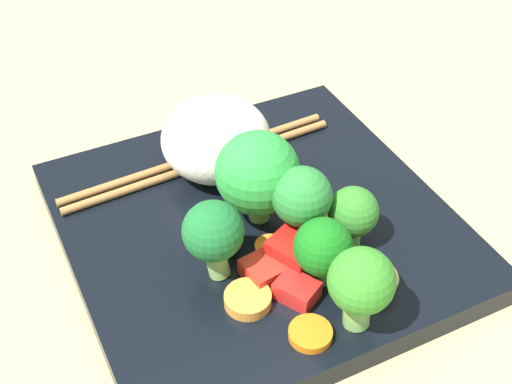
# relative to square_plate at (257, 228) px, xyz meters

# --- Properties ---
(ground_plane) EXTENTS (1.10, 1.10, 0.02)m
(ground_plane) POSITION_rel_square_plate_xyz_m (0.00, 0.00, -0.02)
(ground_plane) COLOR tan
(square_plate) EXTENTS (0.28, 0.28, 0.02)m
(square_plate) POSITION_rel_square_plate_xyz_m (0.00, 0.00, 0.00)
(square_plate) COLOR black
(square_plate) RESTS_ON ground_plane
(rice_mound) EXTENTS (0.12, 0.12, 0.06)m
(rice_mound) POSITION_rel_square_plate_xyz_m (0.06, -0.00, 0.04)
(rice_mound) COLOR white
(rice_mound) RESTS_ON square_plate
(broccoli_floret_0) EXTENTS (0.04, 0.04, 0.05)m
(broccoli_floret_0) POSITION_rel_square_plate_xyz_m (-0.07, -0.01, 0.04)
(broccoli_floret_0) COLOR #539B45
(broccoli_floret_0) RESTS_ON square_plate
(broccoli_floret_1) EXTENTS (0.04, 0.04, 0.06)m
(broccoli_floret_1) POSITION_rel_square_plate_xyz_m (-0.03, -0.01, 0.05)
(broccoli_floret_1) COLOR #6DAE4C
(broccoli_floret_1) RESTS_ON square_plate
(broccoli_floret_2) EXTENTS (0.04, 0.04, 0.06)m
(broccoli_floret_2) POSITION_rel_square_plate_xyz_m (-0.11, -0.01, 0.05)
(broccoli_floret_2) COLOR #71A954
(broccoli_floret_2) RESTS_ON square_plate
(broccoli_floret_3) EXTENTS (0.03, 0.03, 0.05)m
(broccoli_floret_3) POSITION_rel_square_plate_xyz_m (-0.05, -0.05, 0.04)
(broccoli_floret_3) COLOR #61A24A
(broccoli_floret_3) RESTS_ON square_plate
(broccoli_floret_4) EXTENTS (0.04, 0.04, 0.06)m
(broccoli_floret_4) POSITION_rel_square_plate_xyz_m (-0.03, 0.05, 0.05)
(broccoli_floret_4) COLOR #82B55C
(broccoli_floret_4) RESTS_ON square_plate
(broccoli_floret_5) EXTENTS (0.06, 0.06, 0.07)m
(broccoli_floret_5) POSITION_rel_square_plate_xyz_m (0.00, -0.00, 0.05)
(broccoli_floret_5) COLOR #72C14E
(broccoli_floret_5) RESTS_ON square_plate
(carrot_slice_0) EXTENTS (0.03, 0.03, 0.01)m
(carrot_slice_0) POSITION_rel_square_plate_xyz_m (-0.03, -0.05, 0.01)
(carrot_slice_0) COLOR orange
(carrot_slice_0) RESTS_ON square_plate
(carrot_slice_1) EXTENTS (0.04, 0.04, 0.01)m
(carrot_slice_1) POSITION_rel_square_plate_xyz_m (-0.07, 0.04, 0.01)
(carrot_slice_1) COLOR orange
(carrot_slice_1) RESTS_ON square_plate
(carrot_slice_2) EXTENTS (0.04, 0.04, 0.01)m
(carrot_slice_2) POSITION_rel_square_plate_xyz_m (-0.11, 0.02, 0.01)
(carrot_slice_2) COLOR orange
(carrot_slice_2) RESTS_ON square_plate
(carrot_slice_3) EXTENTS (0.03, 0.03, 0.00)m
(carrot_slice_3) POSITION_rel_square_plate_xyz_m (-0.03, 0.01, 0.01)
(carrot_slice_3) COLOR orange
(carrot_slice_3) RESTS_ON square_plate
(pepper_chunk_0) EXTENTS (0.04, 0.04, 0.02)m
(pepper_chunk_0) POSITION_rel_square_plate_xyz_m (-0.05, -0.00, 0.02)
(pepper_chunk_0) COLOR red
(pepper_chunk_0) RESTS_ON square_plate
(pepper_chunk_1) EXTENTS (0.03, 0.03, 0.01)m
(pepper_chunk_1) POSITION_rel_square_plate_xyz_m (-0.05, 0.02, 0.02)
(pepper_chunk_1) COLOR red
(pepper_chunk_1) RESTS_ON square_plate
(pepper_chunk_2) EXTENTS (0.03, 0.03, 0.01)m
(pepper_chunk_2) POSITION_rel_square_plate_xyz_m (-0.08, 0.01, 0.02)
(pepper_chunk_2) COLOR red
(pepper_chunk_2) RESTS_ON square_plate
(chicken_piece_0) EXTENTS (0.03, 0.02, 0.02)m
(chicken_piece_0) POSITION_rel_square_plate_xyz_m (-0.01, 0.03, 0.02)
(chicken_piece_0) COLOR tan
(chicken_piece_0) RESTS_ON square_plate
(chicken_piece_1) EXTENTS (0.04, 0.04, 0.02)m
(chicken_piece_1) POSITION_rel_square_plate_xyz_m (-0.09, -0.03, 0.02)
(chicken_piece_1) COLOR tan
(chicken_piece_1) RESTS_ON square_plate
(chopstick_pair) EXTENTS (0.02, 0.23, 0.01)m
(chopstick_pair) POSITION_rel_square_plate_xyz_m (0.08, 0.01, 0.01)
(chopstick_pair) COLOR #9F703B
(chopstick_pair) RESTS_ON square_plate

